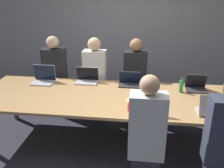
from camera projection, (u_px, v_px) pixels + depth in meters
name	position (u px, v px, depth m)	size (l,w,h in m)	color
ground_plane	(118.00, 141.00, 3.88)	(24.00, 24.00, 0.00)	#2D2D38
curtain_wall	(129.00, 28.00, 5.35)	(12.00, 0.06, 2.80)	#9999A3
conference_table	(118.00, 100.00, 3.62)	(4.15, 1.29, 0.76)	tan
laptop_far_left	(44.00, 77.00, 4.12)	(0.36, 0.27, 0.28)	#B7B7BC
person_far_left	(55.00, 76.00, 4.61)	(0.40, 0.24, 1.43)	#2D2D38
laptop_far_center	(130.00, 81.00, 4.00)	(0.34, 0.22, 0.22)	#333338
person_far_center	(135.00, 79.00, 4.43)	(0.40, 0.24, 1.43)	#2D2D38
cup_far_center	(146.00, 85.00, 3.90)	(0.07, 0.07, 0.08)	red
bottle_far_center	(148.00, 82.00, 3.80)	(0.08, 0.08, 0.27)	black
laptop_far_midleft	(87.00, 78.00, 4.12)	(0.37, 0.24, 0.24)	#B7B7BC
person_far_midleft	(95.00, 78.00, 4.48)	(0.40, 0.24, 1.44)	#2D2D38
laptop_near_right	(212.00, 109.00, 3.07)	(0.33, 0.27, 0.26)	#B7B7BC
person_near_right	(224.00, 142.00, 2.66)	(0.40, 0.24, 1.42)	#2D2D38
laptop_near_midright	(150.00, 107.00, 3.12)	(0.31, 0.24, 0.25)	silver
person_near_midright	(147.00, 137.00, 2.76)	(0.40, 0.24, 1.42)	#2D2D38
cup_near_midright	(131.00, 107.00, 3.19)	(0.09, 0.09, 0.10)	red
laptop_far_right	(196.00, 85.00, 3.81)	(0.31, 0.24, 0.24)	#333338
bottle_far_right	(181.00, 86.00, 3.72)	(0.06, 0.06, 0.22)	green
stapler	(155.00, 102.00, 3.39)	(0.11, 0.15, 0.05)	black
notebook	(136.00, 101.00, 3.45)	(0.26, 0.23, 0.02)	silver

